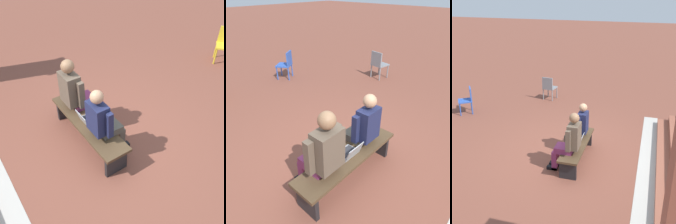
# 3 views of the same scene
# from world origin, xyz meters

# --- Properties ---
(ground_plane) EXTENTS (60.00, 60.00, 0.00)m
(ground_plane) POSITION_xyz_m (0.00, 0.00, 0.00)
(ground_plane) COLOR brown
(bench) EXTENTS (1.80, 0.44, 0.45)m
(bench) POSITION_xyz_m (0.26, 0.25, 0.35)
(bench) COLOR #4C3823
(bench) RESTS_ON ground
(person_student) EXTENTS (0.51, 0.64, 1.29)m
(person_student) POSITION_xyz_m (-0.13, 0.19, 0.70)
(person_student) COLOR #4C473D
(person_student) RESTS_ON ground
(person_adult) EXTENTS (0.56, 0.71, 1.38)m
(person_adult) POSITION_xyz_m (0.71, 0.18, 0.73)
(person_adult) COLOR #7F2D5B
(person_adult) RESTS_ON ground
(laptop) EXTENTS (0.32, 0.29, 0.21)m
(laptop) POSITION_xyz_m (0.25, 0.26, 0.50)
(laptop) COLOR #9EA0A5
(laptop) RESTS_ON bench
(plastic_chair_by_pillar) EXTENTS (0.59, 0.59, 0.84)m
(plastic_chair_by_pillar) POSITION_xyz_m (-1.62, -3.83, 0.48)
(plastic_chair_by_pillar) COLOR #2D56B7
(plastic_chair_by_pillar) RESTS_ON ground
(plastic_chair_mid_courtyard) EXTENTS (0.48, 0.48, 0.84)m
(plastic_chair_mid_courtyard) POSITION_xyz_m (-3.55, -1.74, 0.48)
(plastic_chair_mid_courtyard) COLOR gray
(plastic_chair_mid_courtyard) RESTS_ON ground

